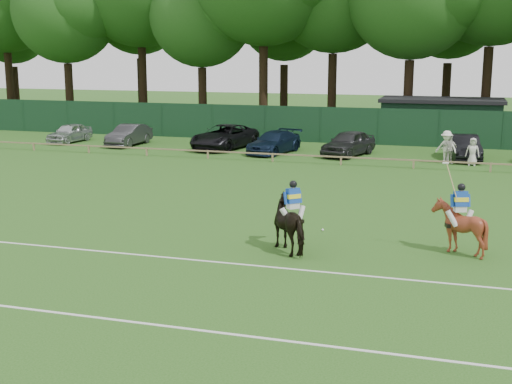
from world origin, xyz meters
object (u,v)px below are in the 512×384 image
at_px(sedan_silver, 70,133).
at_px(polo_ball, 323,230).
at_px(sedan_navy, 274,142).
at_px(spectator_mid, 449,149).
at_px(horse_dark, 293,224).
at_px(suv_black, 224,137).
at_px(horse_chestnut, 459,227).
at_px(utility_shed, 441,120).
at_px(hatch_grey, 348,143).
at_px(spectator_right, 473,152).
at_px(spectator_left, 446,147).
at_px(sedan_grey, 129,135).
at_px(estate_black, 464,147).

relative_size(sedan_silver, polo_ball, 43.16).
distance_m(sedan_navy, spectator_mid, 10.68).
bearing_deg(horse_dark, sedan_navy, -115.82).
bearing_deg(suv_black, polo_ball, -49.72).
height_order(horse_chestnut, utility_shed, utility_shed).
height_order(horse_dark, hatch_grey, horse_dark).
xyz_separation_m(sedan_silver, spectator_right, (26.96, -2.20, 0.12)).
height_order(horse_dark, spectator_left, spectator_left).
xyz_separation_m(sedan_grey, spectator_mid, (21.01, -1.76, 0.12)).
distance_m(spectator_left, spectator_mid, 0.21).
xyz_separation_m(spectator_left, utility_shed, (-0.65, 9.87, 0.59)).
bearing_deg(horse_chestnut, suv_black, -72.76).
height_order(suv_black, estate_black, suv_black).
bearing_deg(spectator_right, sedan_grey, 175.73).
bearing_deg(spectator_mid, sedan_silver, 154.59).
height_order(sedan_navy, polo_ball, sedan_navy).
xyz_separation_m(horse_dark, horse_chestnut, (5.11, 1.26, -0.03)).
relative_size(spectator_right, utility_shed, 0.19).
xyz_separation_m(hatch_grey, spectator_mid, (5.99, -1.41, 0.05)).
bearing_deg(estate_black, sedan_silver, 171.76).
bearing_deg(suv_black, spectator_left, 2.95).
relative_size(sedan_navy, utility_shed, 0.56).
distance_m(horse_chestnut, sedan_navy, 22.26).
xyz_separation_m(hatch_grey, spectator_right, (7.24, -1.65, 0.01)).
relative_size(suv_black, spectator_mid, 3.39).
xyz_separation_m(sedan_navy, polo_ball, (6.64, -17.74, -0.64)).
height_order(horse_dark, spectator_mid, horse_dark).
height_order(horse_dark, sedan_grey, horse_dark).
bearing_deg(sedan_navy, polo_ball, -55.74).
height_order(sedan_grey, suv_black, suv_black).
distance_m(estate_black, spectator_mid, 2.07).
distance_m(suv_black, spectator_right, 15.69).
height_order(sedan_grey, utility_shed, utility_shed).
distance_m(spectator_right, utility_shed, 10.32).
bearing_deg(hatch_grey, spectator_mid, 5.77).
xyz_separation_m(spectator_left, polo_ball, (-3.82, -16.58, -0.90)).
relative_size(estate_black, polo_ball, 48.89).
bearing_deg(estate_black, utility_shed, 93.55).
distance_m(hatch_grey, estate_black, 6.82).
bearing_deg(sedan_silver, sedan_navy, 1.11).
xyz_separation_m(estate_black, spectator_right, (0.43, -2.13, 0.05)).
distance_m(spectator_mid, utility_shed, 9.90).
bearing_deg(sedan_navy, suv_black, 179.08).
bearing_deg(estate_black, horse_dark, -112.00).
bearing_deg(spectator_mid, polo_ball, -124.53).
bearing_deg(spectator_right, sedan_silver, 176.18).
distance_m(sedan_silver, sedan_grey, 4.71).
height_order(sedan_silver, spectator_left, spectator_left).
bearing_deg(utility_shed, hatch_grey, -121.53).
relative_size(spectator_right, polo_ball, 17.32).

